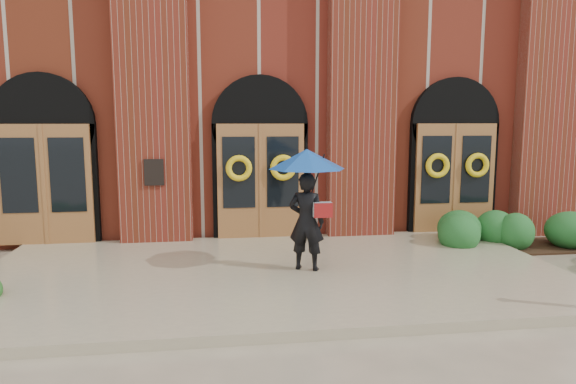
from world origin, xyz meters
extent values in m
plane|color=tan|center=(0.00, 0.00, 0.00)|extent=(90.00, 90.00, 0.00)
cube|color=tan|center=(0.00, 0.15, 0.07)|extent=(10.00, 5.30, 0.15)
cube|color=maroon|center=(0.00, 8.90, 3.50)|extent=(16.00, 12.00, 7.00)
cube|color=black|center=(-2.25, 2.47, 1.65)|extent=(0.40, 0.05, 0.55)
cube|color=maroon|center=(-2.25, 2.73, 3.50)|extent=(1.50, 0.45, 7.00)
cube|color=maroon|center=(2.25, 2.73, 3.50)|extent=(1.50, 0.45, 7.00)
cube|color=maroon|center=(6.75, 2.73, 3.50)|extent=(1.50, 0.45, 7.00)
cube|color=#995B32|center=(-4.50, 2.71, 1.40)|extent=(1.90, 0.10, 2.50)
cylinder|color=black|center=(-4.50, 2.85, 2.65)|extent=(2.10, 0.22, 2.10)
cube|color=#995B32|center=(0.00, 2.71, 1.40)|extent=(1.90, 0.10, 2.50)
cylinder|color=black|center=(0.00, 2.85, 2.65)|extent=(2.10, 0.22, 2.10)
cube|color=#995B32|center=(4.50, 2.71, 1.40)|extent=(1.90, 0.10, 2.50)
cylinder|color=black|center=(4.50, 2.85, 2.65)|extent=(2.10, 0.22, 2.10)
torus|color=yellow|center=(-0.48, 2.59, 1.70)|extent=(0.57, 0.13, 0.57)
torus|color=yellow|center=(0.48, 2.59, 1.70)|extent=(0.57, 0.13, 0.57)
torus|color=yellow|center=(4.02, 2.59, 1.70)|extent=(0.57, 0.13, 0.57)
torus|color=yellow|center=(4.98, 2.59, 1.70)|extent=(0.57, 0.13, 0.57)
imported|color=black|center=(0.56, 0.10, 1.00)|extent=(0.73, 0.61, 1.70)
cone|color=#14499C|center=(0.56, 0.10, 2.07)|extent=(1.72, 1.72, 0.34)
cylinder|color=black|center=(0.61, 0.05, 1.62)|extent=(0.02, 0.02, 0.57)
cube|color=#ABAEB1|center=(0.81, -0.04, 1.22)|extent=(0.35, 0.27, 0.25)
cube|color=maroon|center=(0.81, -0.13, 1.22)|extent=(0.30, 0.14, 0.25)
ellipsoid|color=#1D5321|center=(5.33, 1.57, 0.38)|extent=(2.92, 1.17, 0.75)
camera|label=1|loc=(-0.95, -8.44, 2.73)|focal=32.00mm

